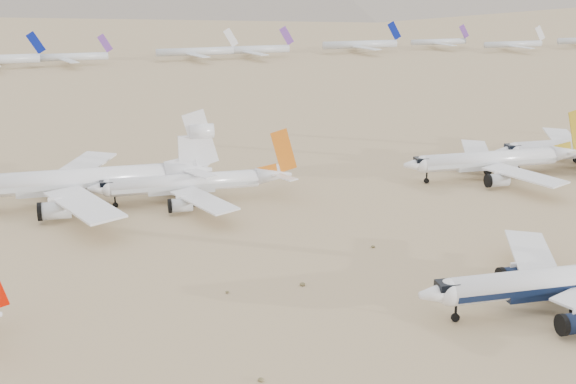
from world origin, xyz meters
name	(u,v)px	position (x,y,z in m)	size (l,w,h in m)	color
ground	(502,302)	(0.00, 0.00, 0.00)	(7000.00, 7000.00, 0.00)	#957E56
main_airliner	(572,280)	(9.28, -4.72, 4.91)	(50.59, 49.41, 17.85)	white
row2_gold_tail	(497,160)	(34.26, 66.96, 4.75)	(47.71, 46.66, 16.99)	white
row2_orange_tail	(194,183)	(-42.23, 65.97, 4.52)	(45.13, 44.15, 16.10)	white
row2_white_trijet	(83,180)	(-66.62, 69.49, 6.03)	(58.77, 57.43, 20.82)	white
distant_storage_row	(146,53)	(-34.90, 298.18, 4.39)	(521.36, 59.69, 14.95)	silver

